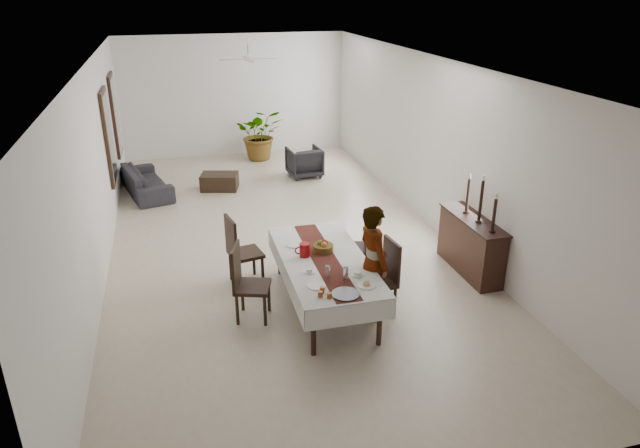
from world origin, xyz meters
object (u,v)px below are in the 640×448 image
at_px(red_pitcher, 305,250).
at_px(woman, 373,262).
at_px(dining_table_top, 324,261).
at_px(sofa, 146,181).
at_px(sideboard_body, 471,246).

height_order(red_pitcher, woman, woman).
xyz_separation_m(dining_table_top, woman, (0.59, -0.42, 0.11)).
bearing_deg(woman, dining_table_top, 45.28).
bearing_deg(sofa, red_pitcher, -171.15).
bearing_deg(sofa, woman, -166.58).
relative_size(woman, sofa, 0.84).
xyz_separation_m(dining_table_top, red_pitcher, (-0.25, 0.15, 0.14)).
relative_size(dining_table_top, sofa, 1.22).
bearing_deg(woman, sofa, 18.23).
relative_size(dining_table_top, sideboard_body, 1.60).
height_order(dining_table_top, woman, woman).
height_order(woman, sofa, woman).
height_order(dining_table_top, sideboard_body, sideboard_body).
height_order(dining_table_top, sofa, dining_table_top).
xyz_separation_m(red_pitcher, sideboard_body, (2.85, 0.29, -0.41)).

